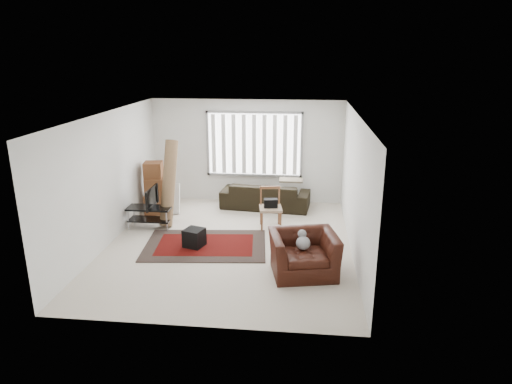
% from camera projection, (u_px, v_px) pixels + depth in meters
% --- Properties ---
extents(room, '(6.00, 6.02, 2.71)m').
position_uv_depth(room, '(234.00, 157.00, 9.49)').
color(room, beige).
rests_on(room, ground).
extents(persian_rug, '(2.63, 1.88, 0.02)m').
position_uv_depth(persian_rug, '(205.00, 245.00, 9.46)').
color(persian_rug, black).
rests_on(persian_rug, ground).
extents(tv_stand, '(0.99, 0.45, 0.49)m').
position_uv_depth(tv_stand, '(150.00, 213.00, 10.33)').
color(tv_stand, black).
rests_on(tv_stand, ground).
extents(tv, '(0.10, 0.80, 0.46)m').
position_uv_depth(tv, '(149.00, 197.00, 10.23)').
color(tv, black).
rests_on(tv, tv_stand).
extents(subwoofer, '(0.46, 0.46, 0.37)m').
position_uv_depth(subwoofer, '(194.00, 238.00, 9.34)').
color(subwoofer, black).
rests_on(subwoofer, persian_rug).
extents(moving_boxes, '(0.59, 0.55, 1.29)m').
position_uv_depth(moving_boxes, '(155.00, 190.00, 11.24)').
color(moving_boxes, brown).
rests_on(moving_boxes, ground).
extents(white_flatpack, '(0.60, 0.29, 0.74)m').
position_uv_depth(white_flatpack, '(168.00, 199.00, 11.29)').
color(white_flatpack, silver).
rests_on(white_flatpack, ground).
extents(rolled_rug, '(0.41, 0.89, 1.96)m').
position_uv_depth(rolled_rug, '(169.00, 183.00, 10.43)').
color(rolled_rug, brown).
rests_on(rolled_rug, ground).
extents(sofa, '(2.32, 1.19, 0.86)m').
position_uv_depth(sofa, '(265.00, 192.00, 11.67)').
color(sofa, black).
rests_on(sofa, ground).
extents(side_chair, '(0.56, 0.56, 0.92)m').
position_uv_depth(side_chair, '(271.00, 206.00, 10.31)').
color(side_chair, '#947A61').
rests_on(side_chair, ground).
extents(armchair, '(1.35, 1.24, 0.87)m').
position_uv_depth(armchair, '(304.00, 251.00, 8.17)').
color(armchair, '#34120A').
rests_on(armchair, ground).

